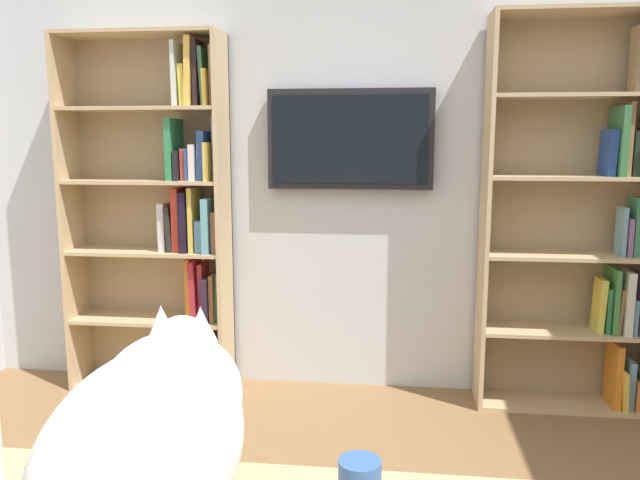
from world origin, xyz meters
The scene contains 5 objects.
wall_back centered at (0.00, -2.23, 1.35)m, with size 4.52×0.06×2.70m, color silver.
bookshelf_left centered at (-1.27, -2.06, 1.02)m, with size 0.91×0.28×2.07m.
bookshelf_right centered at (1.03, -2.06, 0.98)m, with size 0.92×0.28×2.01m.
wall_mounted_tv centered at (0.01, -2.15, 1.43)m, with size 0.91×0.07×0.55m.
cat centered at (0.18, 0.33, 0.94)m, with size 0.31×0.69×0.36m.
Camera 1 is at (-0.23, 1.30, 1.44)m, focal length 34.84 mm.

